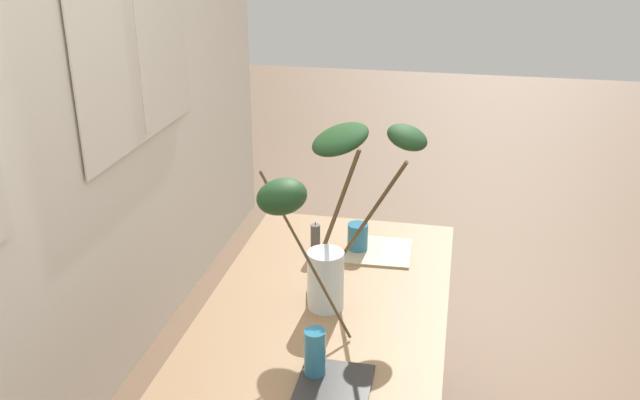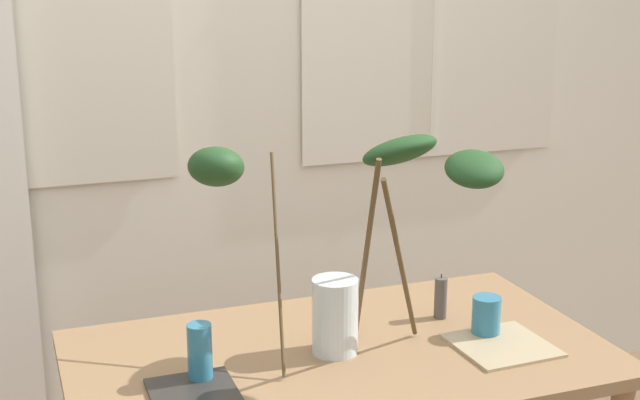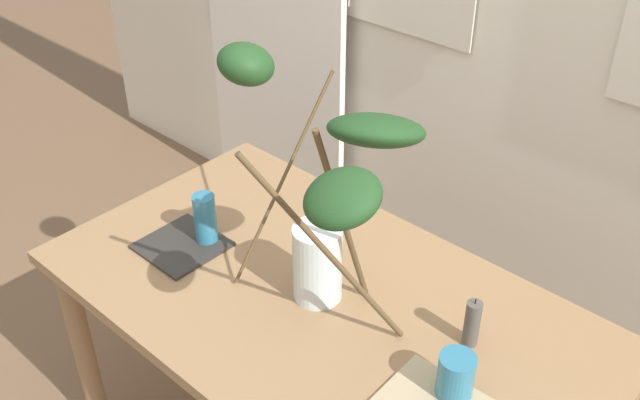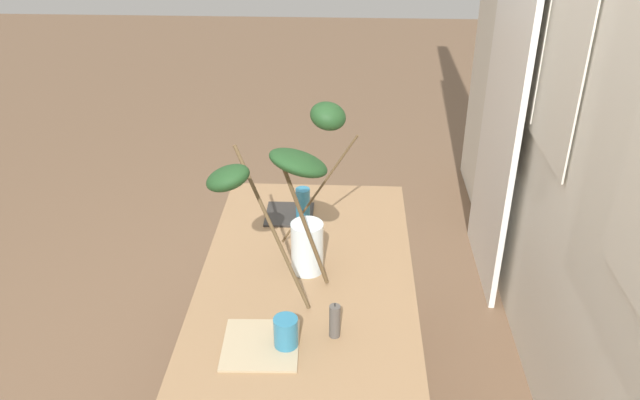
% 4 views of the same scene
% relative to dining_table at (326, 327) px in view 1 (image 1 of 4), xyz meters
% --- Properties ---
extents(back_wall_with_windows, '(4.74, 0.14, 2.84)m').
position_rel_dining_table_xyz_m(back_wall_with_windows, '(-0.00, 1.04, 0.80)').
color(back_wall_with_windows, silver).
rests_on(back_wall_with_windows, ground).
extents(dining_table, '(1.42, 0.81, 0.72)m').
position_rel_dining_table_xyz_m(dining_table, '(0.00, 0.00, 0.00)').
color(dining_table, '#93704C').
rests_on(dining_table, ground).
extents(vase_with_branches, '(0.75, 0.51, 0.62)m').
position_rel_dining_table_xyz_m(vase_with_branches, '(0.01, -0.02, 0.44)').
color(vase_with_branches, silver).
rests_on(vase_with_branches, dining_table).
extents(drinking_glass_blue_left, '(0.06, 0.06, 0.15)m').
position_rel_dining_table_xyz_m(drinking_glass_blue_left, '(-0.39, -0.04, 0.16)').
color(drinking_glass_blue_left, teal).
rests_on(drinking_glass_blue_left, dining_table).
extents(drinking_glass_blue_right, '(0.08, 0.08, 0.11)m').
position_rel_dining_table_xyz_m(drinking_glass_blue_right, '(0.42, -0.04, 0.15)').
color(drinking_glass_blue_right, teal).
rests_on(drinking_glass_blue_right, dining_table).
extents(plate_square_left, '(0.21, 0.21, 0.01)m').
position_rel_dining_table_xyz_m(plate_square_left, '(-0.42, -0.11, 0.09)').
color(plate_square_left, '#2D2B28').
rests_on(plate_square_left, dining_table).
extents(plate_square_right, '(0.26, 0.26, 0.01)m').
position_rel_dining_table_xyz_m(plate_square_right, '(0.42, -0.12, 0.09)').
color(plate_square_right, tan).
rests_on(plate_square_right, dining_table).
extents(pillar_candle, '(0.04, 0.04, 0.13)m').
position_rel_dining_table_xyz_m(pillar_candle, '(0.36, 0.11, 0.15)').
color(pillar_candle, '#514C47').
rests_on(pillar_candle, dining_table).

